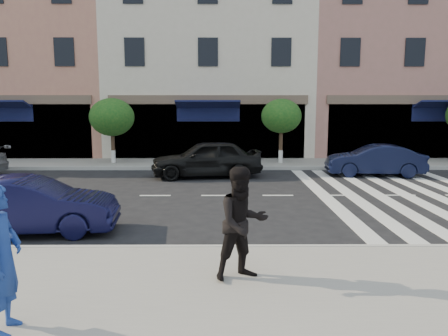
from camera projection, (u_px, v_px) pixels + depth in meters
ground at (215, 231)px, 10.25m from camera, size 120.00×120.00×0.00m
sidewalk_near at (211, 300)px, 6.53m from camera, size 60.00×4.50×0.15m
sidewalk_far at (218, 164)px, 21.12m from camera, size 60.00×3.00×0.15m
building_west_mid at (34, 35)px, 25.95m from camera, size 10.00×9.00×14.00m
building_centre at (210, 61)px, 26.24m from camera, size 11.00×9.00×11.00m
building_east_mid at (410, 44)px, 26.18m from camera, size 13.00×9.00×13.00m
street_tree_wb at (112, 117)px, 20.55m from camera, size 2.10×2.10×3.06m
street_tree_c at (281, 116)px, 20.60m from camera, size 1.90×1.90×3.04m
photographer at (2, 259)px, 5.36m from camera, size 0.52×0.73×1.89m
walker at (242, 223)px, 7.02m from camera, size 1.10×1.00×1.84m
car_near_mid at (28, 206)px, 10.00m from camera, size 4.09×1.76×1.31m
car_far_mid at (206, 159)px, 17.65m from camera, size 4.62×2.30×1.51m
car_far_right at (375, 160)px, 18.01m from camera, size 4.02×1.72×1.29m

